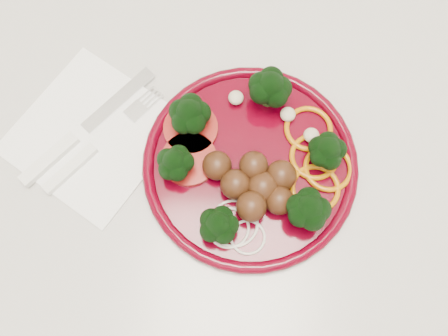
# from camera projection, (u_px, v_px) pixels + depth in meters

# --- Properties ---
(counter) EXTENTS (2.40, 0.60, 0.90)m
(counter) POSITION_uv_depth(u_px,v_px,m) (113.00, 209.00, 1.04)
(counter) COLOR beige
(counter) RESTS_ON ground
(plate) EXTENTS (0.26, 0.26, 0.06)m
(plate) POSITION_uv_depth(u_px,v_px,m) (251.00, 165.00, 0.58)
(plate) COLOR #4C010F
(plate) RESTS_ON counter
(napkin) EXTENTS (0.23, 0.23, 0.00)m
(napkin) POSITION_uv_depth(u_px,v_px,m) (93.00, 134.00, 0.61)
(napkin) COLOR white
(napkin) RESTS_ON counter
(knife) EXTENTS (0.14, 0.17, 0.01)m
(knife) POSITION_uv_depth(u_px,v_px,m) (72.00, 140.00, 0.60)
(knife) COLOR silver
(knife) RESTS_ON napkin
(fork) EXTENTS (0.13, 0.15, 0.01)m
(fork) POSITION_uv_depth(u_px,v_px,m) (84.00, 157.00, 0.59)
(fork) COLOR white
(fork) RESTS_ON napkin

